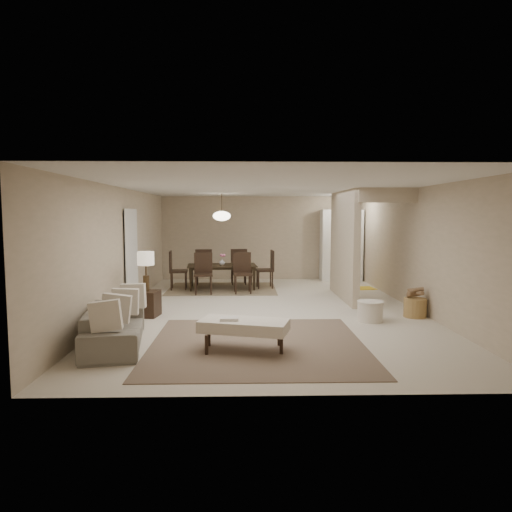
{
  "coord_description": "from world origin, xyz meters",
  "views": [
    {
      "loc": [
        -0.5,
        -9.26,
        1.95
      ],
      "look_at": [
        -0.26,
        0.69,
        1.05
      ],
      "focal_mm": 32.0,
      "sensor_mm": 36.0,
      "label": 1
    }
  ],
  "objects_px": {
    "round_pouf": "(370,311)",
    "dining_table": "(222,277)",
    "pantry_cabinet": "(341,245)",
    "wicker_basket": "(415,308)",
    "ottoman_bench": "(244,326)",
    "side_table": "(147,304)",
    "sofa": "(115,327)"
  },
  "relations": [
    {
      "from": "round_pouf",
      "to": "sofa",
      "type": "bearing_deg",
      "value": -160.97
    },
    {
      "from": "sofa",
      "to": "round_pouf",
      "type": "height_order",
      "value": "sofa"
    },
    {
      "from": "round_pouf",
      "to": "dining_table",
      "type": "distance_m",
      "value": 4.73
    },
    {
      "from": "sofa",
      "to": "wicker_basket",
      "type": "distance_m",
      "value": 5.5
    },
    {
      "from": "dining_table",
      "to": "side_table",
      "type": "bearing_deg",
      "value": -116.56
    },
    {
      "from": "pantry_cabinet",
      "to": "wicker_basket",
      "type": "relative_size",
      "value": 4.94
    },
    {
      "from": "dining_table",
      "to": "wicker_basket",
      "type": "bearing_deg",
      "value": -46.19
    },
    {
      "from": "round_pouf",
      "to": "wicker_basket",
      "type": "relative_size",
      "value": 1.12
    },
    {
      "from": "wicker_basket",
      "to": "sofa",
      "type": "bearing_deg",
      "value": -161.05
    },
    {
      "from": "pantry_cabinet",
      "to": "round_pouf",
      "type": "height_order",
      "value": "pantry_cabinet"
    },
    {
      "from": "ottoman_bench",
      "to": "side_table",
      "type": "xyz_separation_m",
      "value": [
        -1.88,
        2.28,
        -0.11
      ]
    },
    {
      "from": "round_pouf",
      "to": "dining_table",
      "type": "relative_size",
      "value": 0.26
    },
    {
      "from": "wicker_basket",
      "to": "dining_table",
      "type": "xyz_separation_m",
      "value": [
        -3.86,
        3.41,
        0.14
      ]
    },
    {
      "from": "dining_table",
      "to": "sofa",
      "type": "bearing_deg",
      "value": -109.16
    },
    {
      "from": "pantry_cabinet",
      "to": "ottoman_bench",
      "type": "relative_size",
      "value": 1.54
    },
    {
      "from": "pantry_cabinet",
      "to": "wicker_basket",
      "type": "height_order",
      "value": "pantry_cabinet"
    },
    {
      "from": "sofa",
      "to": "pantry_cabinet",
      "type": "bearing_deg",
      "value": -45.55
    },
    {
      "from": "sofa",
      "to": "side_table",
      "type": "relative_size",
      "value": 4.0
    },
    {
      "from": "sofa",
      "to": "wicker_basket",
      "type": "bearing_deg",
      "value": -80.94
    },
    {
      "from": "side_table",
      "to": "ottoman_bench",
      "type": "bearing_deg",
      "value": -50.47
    },
    {
      "from": "sofa",
      "to": "ottoman_bench",
      "type": "relative_size",
      "value": 1.45
    },
    {
      "from": "pantry_cabinet",
      "to": "round_pouf",
      "type": "distance_m",
      "value": 5.32
    },
    {
      "from": "side_table",
      "to": "round_pouf",
      "type": "bearing_deg",
      "value": -7.0
    },
    {
      "from": "sofa",
      "to": "round_pouf",
      "type": "bearing_deg",
      "value": -80.86
    },
    {
      "from": "round_pouf",
      "to": "pantry_cabinet",
      "type": "bearing_deg",
      "value": 83.94
    },
    {
      "from": "ottoman_bench",
      "to": "dining_table",
      "type": "relative_size",
      "value": 0.76
    },
    {
      "from": "sofa",
      "to": "round_pouf",
      "type": "xyz_separation_m",
      "value": [
        4.25,
        1.46,
        -0.1
      ]
    },
    {
      "from": "side_table",
      "to": "sofa",
      "type": "bearing_deg",
      "value": -91.45
    },
    {
      "from": "wicker_basket",
      "to": "dining_table",
      "type": "height_order",
      "value": "dining_table"
    },
    {
      "from": "round_pouf",
      "to": "wicker_basket",
      "type": "bearing_deg",
      "value": 18.56
    },
    {
      "from": "wicker_basket",
      "to": "dining_table",
      "type": "relative_size",
      "value": 0.24
    },
    {
      "from": "pantry_cabinet",
      "to": "round_pouf",
      "type": "relative_size",
      "value": 4.42
    }
  ]
}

